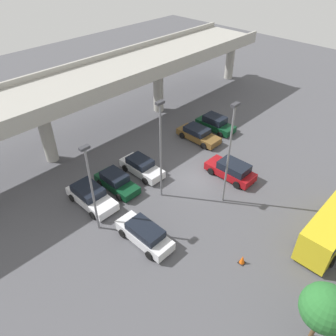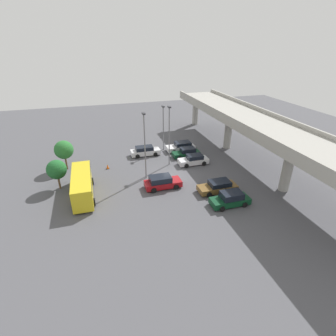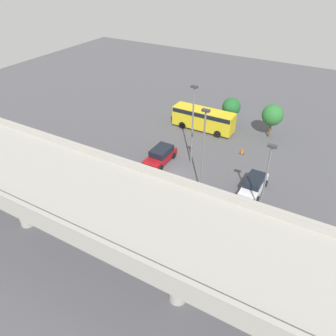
# 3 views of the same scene
# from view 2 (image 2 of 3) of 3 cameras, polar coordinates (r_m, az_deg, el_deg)

# --- Properties ---
(ground_plane) EXTENTS (95.89, 95.89, 0.00)m
(ground_plane) POSITION_cam_2_polar(r_m,az_deg,el_deg) (36.24, 0.75, -1.81)
(ground_plane) COLOR #4C4C51
(highway_overpass) EXTENTS (45.98, 7.32, 7.46)m
(highway_overpass) POSITION_cam_2_polar(r_m,az_deg,el_deg) (39.17, 18.63, 8.68)
(highway_overpass) COLOR #9E9B93
(highway_overpass) RESTS_ON ground_plane
(parked_car_0) EXTENTS (1.97, 4.72, 1.54)m
(parked_car_0) POSITION_cam_2_polar(r_m,az_deg,el_deg) (42.74, -5.00, 3.71)
(parked_car_0) COLOR silver
(parked_car_0) RESTS_ON ground_plane
(parked_car_1) EXTENTS (2.02, 4.39, 1.49)m
(parked_car_1) POSITION_cam_2_polar(r_m,az_deg,el_deg) (42.20, 4.07, 3.37)
(parked_car_1) COLOR #0C381E
(parked_car_1) RESTS_ON ground_plane
(parked_car_2) EXTENTS (2.01, 4.51, 1.52)m
(parked_car_2) POSITION_cam_2_polar(r_m,az_deg,el_deg) (39.62, 5.59, 1.77)
(parked_car_2) COLOR silver
(parked_car_2) RESTS_ON ground_plane
(parked_car_3) EXTENTS (2.19, 4.63, 1.61)m
(parked_car_3) POSITION_cam_2_polar(r_m,az_deg,el_deg) (33.22, -1.29, -3.08)
(parked_car_3) COLOR maroon
(parked_car_3) RESTS_ON ground_plane
(parked_car_4) EXTENTS (2.14, 4.85, 1.43)m
(parked_car_4) POSITION_cam_2_polar(r_m,az_deg,el_deg) (33.00, 10.81, -3.98)
(parked_car_4) COLOR brown
(parked_car_4) RESTS_ON ground_plane
(parked_car_5) EXTENTS (2.07, 4.51, 1.63)m
(parked_car_5) POSITION_cam_2_polar(r_m,az_deg,el_deg) (30.70, 13.44, -6.59)
(parked_car_5) COLOR #0C381E
(parked_car_5) RESTS_ON ground_plane
(parked_car_6) EXTENTS (2.25, 4.79, 1.53)m
(parked_car_6) POSITION_cam_2_polar(r_m,az_deg,el_deg) (44.54, 2.88, 4.70)
(parked_car_6) COLOR silver
(parked_car_6) RESTS_ON ground_plane
(shuttle_bus) EXTENTS (8.18, 2.54, 2.75)m
(shuttle_bus) POSITION_cam_2_polar(r_m,az_deg,el_deg) (32.74, -18.22, -3.25)
(shuttle_bus) COLOR gold
(shuttle_bus) RESTS_ON ground_plane
(lamp_post_near_aisle) EXTENTS (0.70, 0.35, 8.83)m
(lamp_post_near_aisle) POSITION_cam_2_polar(r_m,az_deg,el_deg) (37.74, 0.27, 7.81)
(lamp_post_near_aisle) COLOR slate
(lamp_post_near_aisle) RESTS_ON ground_plane
(lamp_post_mid_lot) EXTENTS (0.70, 0.35, 8.99)m
(lamp_post_mid_lot) POSITION_cam_2_polar(r_m,az_deg,el_deg) (33.86, -5.08, 5.66)
(lamp_post_mid_lot) COLOR slate
(lamp_post_mid_lot) RESTS_ON ground_plane
(lamp_post_by_overpass) EXTENTS (0.70, 0.35, 7.50)m
(lamp_post_by_overpass) POSITION_cam_2_polar(r_m,az_deg,el_deg) (43.72, -1.04, 9.45)
(lamp_post_by_overpass) COLOR slate
(lamp_post_by_overpass) RESTS_ON ground_plane
(tree_front_left) EXTENTS (2.64, 2.64, 4.35)m
(tree_front_left) POSITION_cam_2_polar(r_m,az_deg,el_deg) (39.84, -21.73, 3.69)
(tree_front_left) COLOR brown
(tree_front_left) RESTS_ON ground_plane
(tree_front_centre) EXTENTS (2.42, 2.42, 3.87)m
(tree_front_centre) POSITION_cam_2_polar(r_m,az_deg,el_deg) (34.96, -23.10, -0.32)
(tree_front_centre) COLOR brown
(tree_front_centre) RESTS_ON ground_plane
(traffic_cone) EXTENTS (0.44, 0.44, 0.70)m
(traffic_cone) POSITION_cam_2_polar(r_m,az_deg,el_deg) (39.20, -13.01, 0.28)
(traffic_cone) COLOR black
(traffic_cone) RESTS_ON ground_plane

